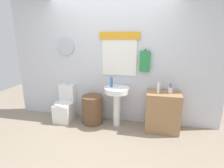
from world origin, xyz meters
name	(u,v)px	position (x,y,z in m)	size (l,w,h in m)	color
ground_plane	(97,148)	(0.00, 0.00, 0.00)	(8.00, 8.00, 0.00)	gray
back_wall	(112,60)	(0.00, 1.15, 1.30)	(4.40, 0.18, 2.60)	silver
toilet	(66,107)	(-0.98, 0.89, 0.29)	(0.38, 0.51, 0.78)	white
laundry_hamper	(92,110)	(-0.36, 0.85, 0.30)	(0.43, 0.43, 0.59)	brown
pedestal_sink	(117,98)	(0.17, 0.85, 0.60)	(0.50, 0.50, 0.81)	white
faucet	(118,84)	(0.17, 0.97, 0.86)	(0.03, 0.03, 0.10)	silver
wooden_cabinet	(162,112)	(1.07, 0.85, 0.39)	(0.63, 0.44, 0.77)	#9E754C
soap_bottle	(111,82)	(0.05, 0.90, 0.91)	(0.05, 0.05, 0.19)	#2D6BB7
lotion_bottle	(158,88)	(0.96, 0.81, 0.87)	(0.05, 0.05, 0.20)	white
toothbrush_cup	(170,90)	(1.18, 0.87, 0.82)	(0.08, 0.08, 0.19)	silver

